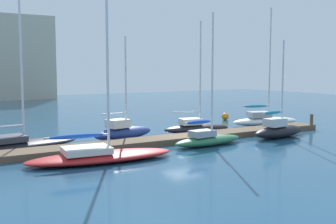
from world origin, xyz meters
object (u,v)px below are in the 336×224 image
object	(u,v)px
sailboat_1	(99,154)
mooring_buoy_orange	(225,117)
sailboat_4	(196,127)
sailboat_5	(278,130)
sailboat_0	(17,143)
sailboat_6	(264,119)
sailboat_2	(123,131)
sailboat_3	(208,138)

from	to	relation	value
sailboat_1	mooring_buoy_orange	bearing A→B (deg)	37.19
sailboat_4	sailboat_5	distance (m)	6.68
sailboat_0	sailboat_6	bearing A→B (deg)	-7.72
sailboat_0	sailboat_2	xyz separation A→B (m)	(7.77, 0.16, 0.16)
sailboat_0	sailboat_3	bearing A→B (deg)	-32.18
sailboat_1	sailboat_5	distance (m)	15.12
sailboat_2	sailboat_0	bearing A→B (deg)	168.54
sailboat_3	sailboat_5	world-z (taller)	sailboat_3
sailboat_4	sailboat_6	xyz separation A→B (m)	(8.16, 0.41, 0.07)
sailboat_0	mooring_buoy_orange	size ratio (longest dim) A/B	14.84
sailboat_0	mooring_buoy_orange	distance (m)	22.65
sailboat_1	sailboat_3	world-z (taller)	sailboat_1
sailboat_0	sailboat_5	size ratio (longest dim) A/B	1.50
sailboat_3	sailboat_2	bearing A→B (deg)	122.81
sailboat_6	mooring_buoy_orange	distance (m)	5.28
sailboat_4	mooring_buoy_orange	bearing A→B (deg)	46.46
sailboat_1	sailboat_5	world-z (taller)	sailboat_1
sailboat_2	sailboat_1	bearing A→B (deg)	-137.51
sailboat_0	sailboat_3	xyz separation A→B (m)	(11.78, -5.22, 0.09)
sailboat_4	sailboat_5	xyz separation A→B (m)	(4.22, -5.18, 0.10)
sailboat_0	sailboat_6	size ratio (longest dim) A/B	1.04
sailboat_2	sailboat_3	size ratio (longest dim) A/B	0.85
mooring_buoy_orange	sailboat_6	bearing A→B (deg)	-84.66
sailboat_2	sailboat_4	bearing A→B (deg)	-15.64
sailboat_2	sailboat_3	distance (m)	6.71
sailboat_1	sailboat_2	xyz separation A→B (m)	(4.35, 6.24, 0.16)
sailboat_5	sailboat_6	xyz separation A→B (m)	(3.95, 5.59, -0.03)
sailboat_1	sailboat_5	xyz separation A→B (m)	(15.10, 0.71, 0.18)
sailboat_6	mooring_buoy_orange	world-z (taller)	sailboat_6
sailboat_0	sailboat_5	distance (m)	19.29
sailboat_4	sailboat_6	world-z (taller)	sailboat_6
sailboat_1	mooring_buoy_orange	world-z (taller)	sailboat_1
sailboat_4	sailboat_2	bearing A→B (deg)	-172.98
sailboat_2	sailboat_6	xyz separation A→B (m)	(14.70, 0.07, -0.01)
sailboat_3	mooring_buoy_orange	world-z (taller)	sailboat_3
sailboat_1	mooring_buoy_orange	size ratio (longest dim) A/B	14.61
sailboat_0	mooring_buoy_orange	xyz separation A→B (m)	(21.98, 5.47, -0.08)
sailboat_3	sailboat_1	bearing A→B (deg)	-178.04
sailboat_1	mooring_buoy_orange	xyz separation A→B (m)	(18.56, 11.55, -0.07)
sailboat_2	sailboat_5	world-z (taller)	sailboat_2
sailboat_4	mooring_buoy_orange	size ratio (longest dim) A/B	12.04
sailboat_2	sailboat_3	world-z (taller)	sailboat_3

